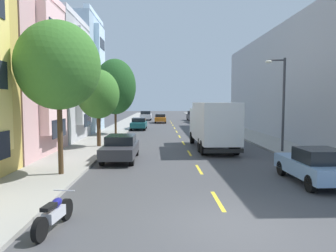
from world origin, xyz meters
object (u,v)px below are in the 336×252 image
Objects in this scene: street_tree_third at (115,87)px; moving_orange_sedan at (160,118)px; street_lamp at (281,97)px; parked_pickup_white at (146,116)px; parked_pickup_black at (193,116)px; delivery_box_truck at (213,123)px; parked_pickup_navy at (197,118)px; street_tree_second at (98,94)px; parked_sedan_teal at (139,123)px; street_tree_nearest at (58,66)px; parked_sedan_charcoal at (121,147)px; parked_motorcycle at (54,214)px; parked_hatchback_sky at (314,165)px.

street_tree_third is 1.67× the size of moving_orange_sedan.
street_tree_third is 1.24× the size of street_lamp.
parked_pickup_white is (1.93, 26.62, -4.07)m from street_tree_third.
parked_pickup_white is (-8.69, 1.41, 0.00)m from parked_pickup_black.
delivery_box_truck is 36.95m from parked_pickup_white.
parked_pickup_navy is at bearing 93.11° from street_lamp.
street_tree_second reaches higher than delivery_box_truck.
parked_sedan_teal is 20.65m from parked_pickup_black.
delivery_box_truck is (8.20, 8.02, -3.05)m from street_tree_nearest.
street_tree_third is (0.00, 17.79, -0.04)m from street_tree_nearest.
parked_sedan_charcoal is at bearing -168.02° from street_lamp.
parked_sedan_charcoal is 33.91m from parked_pickup_navy.
street_lamp is 1.34× the size of parked_sedan_teal.
parked_motorcycle is at bearing -90.32° from parked_pickup_white.
street_tree_third is at bearing 119.28° from parked_hatchback_sky.
parked_hatchback_sky is at bearing -60.72° from street_tree_third.
parked_sedan_teal is at bearing 108.99° from parked_hatchback_sky.
street_tree_third is at bearing 93.99° from parked_motorcycle.
street_tree_second is 6.22m from parked_sedan_charcoal.
street_tree_third is 19.90m from moving_orange_sedan.
street_lamp is 16.45m from parked_motorcycle.
parked_pickup_navy is 43.69m from parked_motorcycle.
parked_pickup_black is 1.32× the size of parked_hatchback_sky.
street_lamp is at bearing -12.49° from street_tree_second.
parked_pickup_navy is 11.56m from parked_pickup_white.
street_tree_third is at bearing -103.67° from moving_orange_sedan.
street_tree_third reaches higher than parked_pickup_black.
parked_pickup_navy is (8.73, 12.56, 0.08)m from parked_sedan_teal.
street_tree_nearest is 1.27× the size of parked_pickup_black.
parked_sedan_teal is at bearing 89.46° from parked_motorcycle.
parked_motorcycle is (1.65, -23.70, -4.49)m from street_tree_third.
parked_pickup_white is at bearing 109.06° from moving_orange_sedan.
parked_sedan_charcoal reaches higher than parked_motorcycle.
parked_hatchback_sky is (10.79, -1.46, -4.18)m from street_tree_nearest.
street_tree_second is at bearing 173.89° from delivery_box_truck.
parked_sedan_charcoal is at bearing -94.22° from moving_orange_sedan.
street_tree_second reaches higher than moving_orange_sedan.
parked_hatchback_sky is at bearing -74.72° from delivery_box_truck.
parked_pickup_navy is (2.46, 28.82, -1.07)m from delivery_box_truck.
parked_sedan_teal is 1.12× the size of parked_hatchback_sky.
street_tree_third is 14.56m from parked_sedan_charcoal.
street_tree_nearest reaches higher than parked_pickup_navy.
delivery_box_truck is at bearing -80.23° from parked_pickup_white.
parked_motorcycle is (-9.14, -4.44, -0.35)m from parked_hatchback_sky.
street_lamp is 0.78× the size of delivery_box_truck.
street_lamp is at bearing 26.56° from street_tree_nearest.
moving_orange_sedan is at bearing 86.04° from parked_motorcycle.
parked_hatchback_sky reaches higher than moving_orange_sedan.
parked_hatchback_sky is (8.86, -25.74, 0.01)m from parked_sedan_teal.
parked_sedan_teal is 15.30m from parked_pickup_navy.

